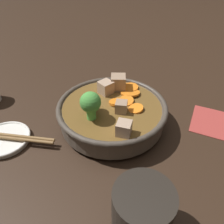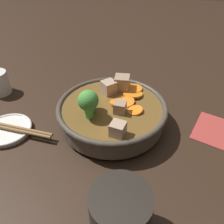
{
  "view_description": "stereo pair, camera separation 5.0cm",
  "coord_description": "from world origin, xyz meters",
  "px_view_note": "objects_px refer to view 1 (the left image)",
  "views": [
    {
      "loc": [
        -0.39,
        -0.02,
        0.35
      ],
      "look_at": [
        0.0,
        0.0,
        0.04
      ],
      "focal_mm": 35.0,
      "sensor_mm": 36.0,
      "label": 1
    },
    {
      "loc": [
        -0.39,
        -0.07,
        0.35
      ],
      "look_at": [
        0.0,
        0.0,
        0.04
      ],
      "focal_mm": 35.0,
      "sensor_mm": 36.0,
      "label": 2
    }
  ],
  "objects_px": {
    "stirfry_bowl": "(112,111)",
    "dark_mug": "(142,211)",
    "chopsticks_pair": "(3,136)",
    "side_saucer": "(5,139)"
  },
  "relations": [
    {
      "from": "side_saucer",
      "to": "dark_mug",
      "type": "height_order",
      "value": "dark_mug"
    },
    {
      "from": "stirfry_bowl",
      "to": "dark_mug",
      "type": "relative_size",
      "value": 2.26
    },
    {
      "from": "stirfry_bowl",
      "to": "side_saucer",
      "type": "relative_size",
      "value": 2.29
    },
    {
      "from": "stirfry_bowl",
      "to": "dark_mug",
      "type": "height_order",
      "value": "stirfry_bowl"
    },
    {
      "from": "dark_mug",
      "to": "chopsticks_pair",
      "type": "bearing_deg",
      "value": 60.02
    },
    {
      "from": "dark_mug",
      "to": "chopsticks_pair",
      "type": "relative_size",
      "value": 0.49
    },
    {
      "from": "side_saucer",
      "to": "dark_mug",
      "type": "relative_size",
      "value": 0.98
    },
    {
      "from": "side_saucer",
      "to": "chopsticks_pair",
      "type": "relative_size",
      "value": 0.48
    },
    {
      "from": "side_saucer",
      "to": "chopsticks_pair",
      "type": "height_order",
      "value": "chopsticks_pair"
    },
    {
      "from": "stirfry_bowl",
      "to": "chopsticks_pair",
      "type": "xyz_separation_m",
      "value": [
        -0.07,
        0.23,
        -0.02
      ]
    }
  ]
}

